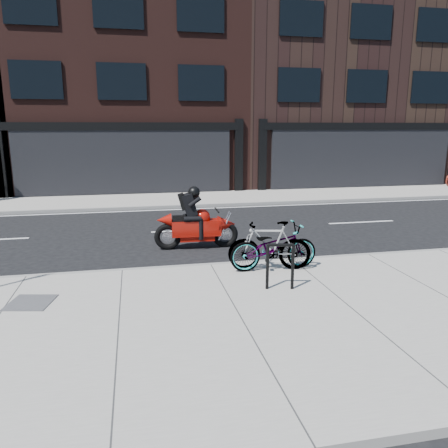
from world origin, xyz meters
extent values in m
plane|color=black|center=(0.00, 0.00, 0.00)|extent=(120.00, 120.00, 0.00)
cube|color=gray|center=(0.00, -5.00, 0.07)|extent=(60.00, 6.00, 0.13)
cube|color=gray|center=(0.00, 7.75, 0.07)|extent=(60.00, 3.50, 0.13)
cube|color=black|center=(-2.00, 14.50, 7.25)|extent=(12.00, 10.00, 14.50)
cube|color=black|center=(10.00, 14.50, 6.25)|extent=(12.00, 10.00, 12.50)
cylinder|color=black|center=(0.82, -3.72, 0.58)|extent=(0.06, 0.06, 0.89)
cylinder|color=black|center=(1.30, -3.83, 0.58)|extent=(0.06, 0.06, 0.89)
cylinder|color=black|center=(1.06, -3.77, 1.02)|extent=(0.49, 0.17, 0.06)
imported|color=gray|center=(1.31, -2.60, 0.65)|extent=(2.00, 0.74, 1.04)
imported|color=gray|center=(1.21, -2.60, 0.68)|extent=(1.90, 0.89, 1.10)
torus|color=black|center=(0.73, -0.12, 0.35)|extent=(0.73, 0.18, 0.73)
torus|color=black|center=(-0.83, -0.06, 0.35)|extent=(0.73, 0.18, 0.73)
cube|color=#900E06|center=(-0.06, -0.09, 0.57)|extent=(1.33, 0.47, 0.42)
cone|color=#900E06|center=(0.77, -0.12, 0.64)|extent=(0.51, 0.50, 0.48)
sphere|color=#900E06|center=(0.10, -0.09, 0.86)|extent=(0.44, 0.44, 0.44)
cube|color=black|center=(-0.39, -0.07, 0.84)|extent=(0.62, 0.33, 0.13)
cylinder|color=silver|center=(-0.66, 0.14, 0.33)|extent=(0.61, 0.12, 0.10)
cube|color=black|center=(-0.24, -0.08, 1.21)|extent=(0.44, 0.41, 0.65)
cube|color=black|center=(-0.42, -0.07, 1.30)|extent=(0.27, 0.34, 0.44)
sphere|color=black|center=(-0.11, -0.08, 1.54)|extent=(0.32, 0.32, 0.32)
cube|color=#48484A|center=(-3.59, -3.54, 0.14)|extent=(0.89, 0.89, 0.02)
camera|label=1|loc=(-1.65, -11.49, 3.26)|focal=35.00mm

